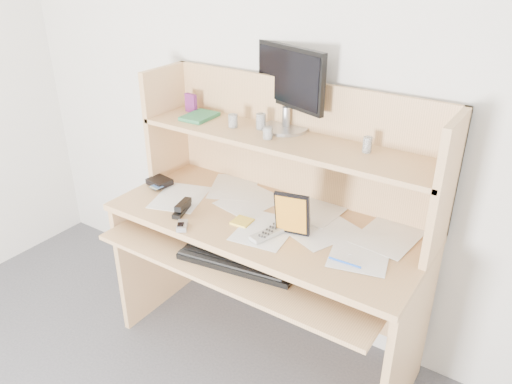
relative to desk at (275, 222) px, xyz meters
The scene contains 19 objects.
back_wall 0.60m from the desk, 90.00° to the left, with size 3.60×0.04×2.50m, color silver.
desk is the anchor object (origin of this frame).
paper_clutter 0.10m from the desk, 90.00° to the right, with size 1.32×0.54×0.01m, color white.
keyboard 0.30m from the desk, 88.32° to the right, with size 0.52×0.25×0.03m.
tv_remote 0.22m from the desk, 65.03° to the right, with size 0.05×0.18×0.02m, color #9D9E99.
flip_phone 0.43m from the desk, 126.45° to the right, with size 0.04×0.08×0.02m, color #ABABAD.
stapler 0.43m from the desk, 145.59° to the right, with size 0.04×0.14×0.04m, color black.
wallet 0.63m from the desk, behind, with size 0.11×0.09×0.03m, color black.
sticky_note_pad 0.19m from the desk, 112.50° to the right, with size 0.08×0.08×0.01m, color yellow.
digital_camera 0.19m from the desk, 21.00° to the right, with size 0.09×0.03×0.05m, color #BBBABD.
game_case 0.27m from the desk, 40.88° to the right, with size 0.14×0.02×0.20m, color black.
blue_pen 0.48m from the desk, 25.41° to the right, with size 0.01×0.01×0.13m, color blue.
card_box 0.73m from the desk, 167.63° to the left, with size 0.07×0.02×0.09m, color #A41526.
shelf_book 0.62m from the desk, behind, with size 0.12×0.17×0.02m, color #33804C.
chip_stack_a 0.50m from the desk, 167.53° to the left, with size 0.04×0.04×0.06m, color black.
chip_stack_b 0.46m from the desk, 144.15° to the left, with size 0.04×0.04×0.07m, color white.
chip_stack_c 0.42m from the desk, 160.60° to the left, with size 0.04×0.04×0.05m, color black.
chip_stack_d 0.56m from the desk, 17.07° to the left, with size 0.04×0.04×0.06m, color white.
monitor 0.61m from the desk, 107.10° to the left, with size 0.41×0.21×0.36m.
Camera 1 is at (1.01, -0.12, 1.84)m, focal length 35.00 mm.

